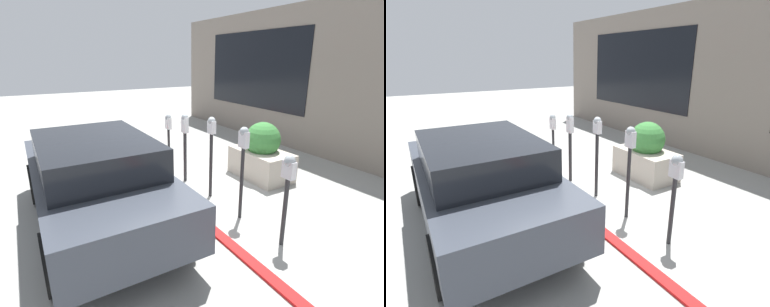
% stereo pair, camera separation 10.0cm
% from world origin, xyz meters
% --- Properties ---
extents(ground_plane, '(40.00, 40.00, 0.00)m').
position_xyz_m(ground_plane, '(0.00, 0.00, 0.00)').
color(ground_plane, '#999993').
extents(curb_strip, '(14.68, 0.16, 0.04)m').
position_xyz_m(curb_strip, '(0.00, 0.08, 0.02)').
color(curb_strip, red).
rests_on(curb_strip, ground_plane).
extents(building_facade, '(14.68, 0.17, 3.94)m').
position_xyz_m(building_facade, '(0.00, -4.47, 1.98)').
color(building_facade, slate).
rests_on(building_facade, ground_plane).
extents(parking_meter_nearest, '(0.18, 0.16, 1.34)m').
position_xyz_m(parking_meter_nearest, '(-1.84, -0.57, 0.97)').
color(parking_meter_nearest, '#232326').
rests_on(parking_meter_nearest, ground_plane).
extents(parking_meter_second, '(0.17, 0.14, 1.55)m').
position_xyz_m(parking_meter_second, '(-0.94, -0.54, 1.11)').
color(parking_meter_second, '#232326').
rests_on(parking_meter_second, ground_plane).
extents(parking_meter_middle, '(0.16, 0.14, 1.55)m').
position_xyz_m(parking_meter_middle, '(-0.01, -0.56, 1.07)').
color(parking_meter_middle, '#232326').
rests_on(parking_meter_middle, ground_plane).
extents(parking_meter_fourth, '(0.16, 0.14, 1.47)m').
position_xyz_m(parking_meter_fourth, '(0.88, -0.51, 0.98)').
color(parking_meter_fourth, '#232326').
rests_on(parking_meter_fourth, ground_plane).
extents(parking_meter_farthest, '(0.17, 0.14, 1.30)m').
position_xyz_m(parking_meter_farthest, '(1.82, -0.58, 0.93)').
color(parking_meter_farthest, '#232326').
rests_on(parking_meter_farthest, ground_plane).
extents(planter_box, '(1.34, 0.81, 1.25)m').
position_xyz_m(planter_box, '(0.23, -2.07, 0.53)').
color(planter_box, '#B2A899').
rests_on(planter_box, ground_plane).
extents(parked_car_front, '(4.12, 1.80, 1.45)m').
position_xyz_m(parked_car_front, '(0.06, 1.53, 0.78)').
color(parked_car_front, '#383D47').
rests_on(parked_car_front, ground_plane).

